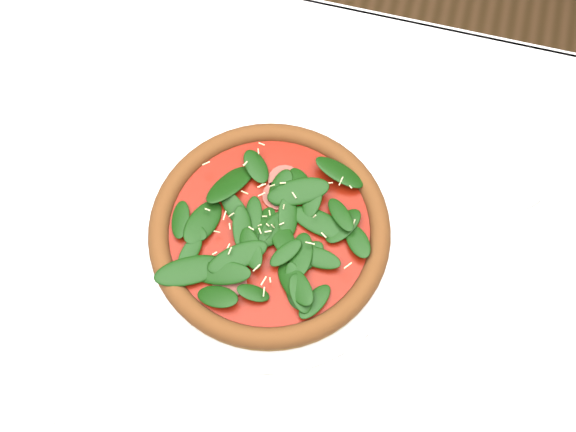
# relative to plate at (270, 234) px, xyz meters

# --- Properties ---
(ground) EXTENTS (6.00, 6.00, 0.00)m
(ground) POSITION_rel_plate_xyz_m (-0.05, -0.01, -0.76)
(ground) COLOR brown
(ground) RESTS_ON ground
(dining_table) EXTENTS (1.21, 0.81, 0.75)m
(dining_table) POSITION_rel_plate_xyz_m (-0.05, -0.01, -0.11)
(dining_table) COLOR silver
(dining_table) RESTS_ON ground
(plate) EXTENTS (0.35, 0.35, 0.01)m
(plate) POSITION_rel_plate_xyz_m (0.00, 0.00, 0.00)
(plate) COLOR silver
(plate) RESTS_ON dining_table
(pizza) EXTENTS (0.30, 0.30, 0.04)m
(pizza) POSITION_rel_plate_xyz_m (0.00, 0.00, 0.02)
(pizza) COLOR olive
(pizza) RESTS_ON plate
(saucer_far) EXTENTS (0.12, 0.12, 0.01)m
(saucer_far) POSITION_rel_plate_xyz_m (0.28, 0.17, -0.00)
(saucer_far) COLOR silver
(saucer_far) RESTS_ON dining_table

